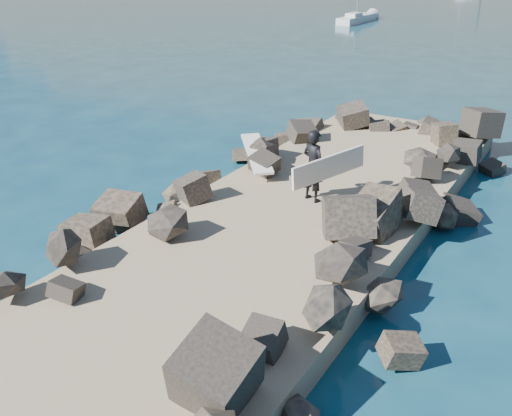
# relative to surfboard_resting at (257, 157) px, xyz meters

# --- Properties ---
(ground) EXTENTS (800.00, 800.00, 0.00)m
(ground) POSITION_rel_surfboard_resting_xyz_m (2.44, -3.01, -1.04)
(ground) COLOR #0F384C
(ground) RESTS_ON ground
(jetty) EXTENTS (6.00, 26.00, 0.60)m
(jetty) POSITION_rel_surfboard_resting_xyz_m (2.44, -5.01, -0.74)
(jetty) COLOR #8C7759
(jetty) RESTS_ON ground
(riprap_left) EXTENTS (2.60, 22.00, 1.00)m
(riprap_left) POSITION_rel_surfboard_resting_xyz_m (-0.46, -4.51, -0.54)
(riprap_left) COLOR black
(riprap_left) RESTS_ON ground
(riprap_right) EXTENTS (2.60, 22.00, 1.00)m
(riprap_right) POSITION_rel_surfboard_resting_xyz_m (5.34, -4.51, -0.54)
(riprap_right) COLOR black
(riprap_right) RESTS_ON ground
(surfboard_resting) EXTENTS (2.00, 2.10, 0.08)m
(surfboard_resting) POSITION_rel_surfboard_resting_xyz_m (0.00, 0.00, 0.00)
(surfboard_resting) COLOR white
(surfboard_resting) RESTS_ON riprap_left
(surfer_with_board) EXTENTS (1.39, 2.28, 1.97)m
(surfer_with_board) POSITION_rel_surfboard_resting_xyz_m (2.50, -1.10, 0.56)
(surfer_with_board) COLOR black
(surfer_with_board) RESTS_ON jetty
(sailboat_a) EXTENTS (1.55, 6.51, 7.89)m
(sailboat_a) POSITION_rel_surfboard_resting_xyz_m (-13.56, 40.70, -0.69)
(sailboat_a) COLOR silver
(sailboat_a) RESTS_ON ground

